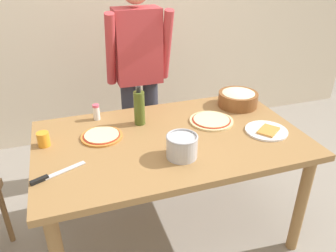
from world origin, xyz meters
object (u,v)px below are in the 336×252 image
pizza_cooked_on_tray (102,136)px  plate_with_slice (267,131)px  popcorn_bowl (238,98)px  chef_knife (52,175)px  dining_table (171,150)px  cup_orange (43,139)px  olive_oil_bottle (139,108)px  salt_shaker (96,112)px  steel_pot (182,146)px  pizza_raw_on_board (211,120)px  person_cook (139,70)px

pizza_cooked_on_tray → plate_with_slice: 1.01m
popcorn_bowl → chef_knife: popcorn_bowl is taller
dining_table → popcorn_bowl: (0.61, 0.28, 0.15)m
pizza_cooked_on_tray → cup_orange: (-0.33, 0.01, 0.03)m
olive_oil_bottle → salt_shaker: olive_oil_bottle is taller
pizza_cooked_on_tray → salt_shaker: (0.01, 0.25, 0.04)m
pizza_cooked_on_tray → steel_pot: size_ratio=1.45×
pizza_raw_on_board → pizza_cooked_on_tray: (-0.71, 0.02, 0.00)m
popcorn_bowl → salt_shaker: (-0.99, 0.10, -0.01)m
person_cook → cup_orange: size_ratio=19.06×
person_cook → pizza_cooked_on_tray: person_cook is taller
person_cook → pizza_raw_on_board: person_cook is taller
dining_table → person_cook: person_cook is taller
person_cook → steel_pot: 0.98m
pizza_cooked_on_tray → chef_knife: 0.43m
pizza_raw_on_board → plate_with_slice: plate_with_slice is taller
chef_knife → plate_with_slice: bearing=2.5°
plate_with_slice → chef_knife: 1.28m
popcorn_bowl → chef_knife: bearing=-160.4°
popcorn_bowl → cup_orange: 1.34m
pizza_raw_on_board → olive_oil_bottle: size_ratio=1.12×
chef_knife → pizza_raw_on_board: bearing=16.1°
pizza_raw_on_board → steel_pot: bearing=-135.4°
dining_table → plate_with_slice: size_ratio=6.15×
pizza_raw_on_board → person_cook: bearing=116.3°
chef_knife → cup_orange: bearing=95.7°
person_cook → popcorn_bowl: bearing=-38.3°
dining_table → chef_knife: 0.72m
dining_table → steel_pot: steel_pot is taller
pizza_raw_on_board → chef_knife: size_ratio=1.04×
chef_knife → olive_oil_bottle: bearing=36.6°
cup_orange → pizza_raw_on_board: bearing=-1.7°
steel_pot → cup_orange: 0.80m
plate_with_slice → olive_oil_bottle: olive_oil_bottle is taller
person_cook → cup_orange: person_cook is taller
pizza_cooked_on_tray → person_cook: bearing=57.8°
steel_pot → popcorn_bowl: bearing=38.8°
dining_table → pizza_raw_on_board: (0.32, 0.11, 0.10)m
pizza_raw_on_board → salt_shaker: size_ratio=2.71×
dining_table → plate_with_slice: plate_with_slice is taller
person_cook → popcorn_bowl: (0.61, -0.48, -0.12)m
pizza_cooked_on_tray → chef_knife: (-0.30, -0.32, -0.00)m
pizza_raw_on_board → olive_oil_bottle: bearing=164.7°
olive_oil_bottle → dining_table: bearing=-60.2°
cup_orange → salt_shaker: (0.34, 0.24, 0.01)m
dining_table → salt_shaker: bearing=135.5°
pizza_cooked_on_tray → olive_oil_bottle: olive_oil_bottle is taller
person_cook → pizza_cooked_on_tray: 0.76m
steel_pot → olive_oil_bottle: bearing=104.9°
cup_orange → salt_shaker: bearing=36.0°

